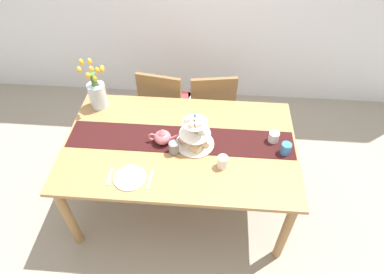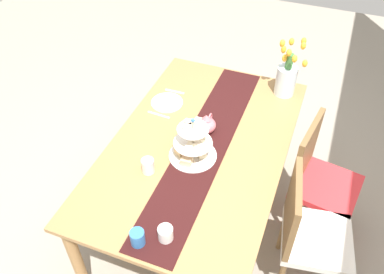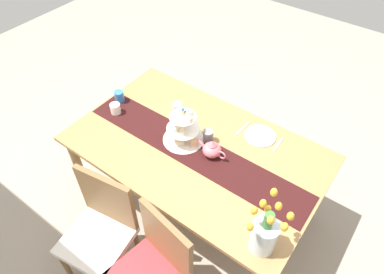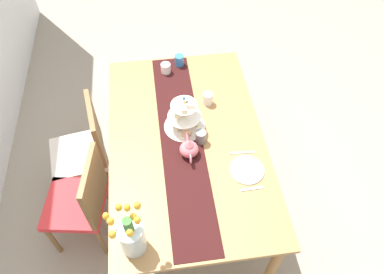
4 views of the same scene
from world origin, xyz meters
The scene contains 15 objects.
ground_plane centered at (0.00, 0.00, 0.00)m, with size 8.00×8.00×0.00m, color gray.
dining_table centered at (0.00, 0.00, 0.67)m, with size 1.80×1.10×0.76m.
chair_left centered at (-0.24, 0.78, 0.50)m, with size 0.48×0.48×0.91m.
chair_right centered at (0.22, 0.78, 0.50)m, with size 0.48×0.48×0.91m.
table_runner centered at (0.00, 0.04, 0.76)m, with size 1.76×0.29×0.00m, color black.
tiered_cake_stand centered at (0.12, 0.00, 0.85)m, with size 0.30×0.30×0.30m.
teapot centered at (-0.13, 0.00, 0.82)m, with size 0.24×0.13×0.14m.
tulip_vase centered at (-0.74, 0.40, 0.91)m, with size 0.20×0.21×0.45m.
cream_jug centered at (0.72, 0.08, 0.80)m, with size 0.08×0.08×0.09m, color white.
dinner_plate_left centered at (-0.32, -0.36, 0.77)m, with size 0.23×0.23×0.01m, color white.
fork_left centered at (-0.46, -0.36, 0.76)m, with size 0.02×0.15×0.01m, color silver.
knife_left centered at (-0.17, -0.36, 0.76)m, with size 0.01×0.17×0.01m, color silver.
mug_grey centered at (-0.03, -0.10, 0.81)m, with size 0.08×0.08×0.10m, color slate.
mug_white_text centered at (0.33, -0.20, 0.81)m, with size 0.08×0.08×0.10m, color white.
mug_orange centered at (0.80, -0.04, 0.81)m, with size 0.08×0.08×0.10m, color #3370B7.
Camera 1 is at (0.23, -1.75, 2.63)m, focal length 31.04 mm.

